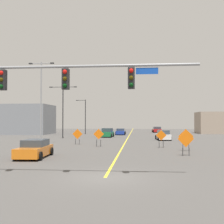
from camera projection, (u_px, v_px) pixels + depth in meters
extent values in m
plane|color=#4C4947|center=(105.00, 178.00, 13.90)|extent=(168.96, 168.96, 0.00)
cube|color=yellow|center=(130.00, 134.00, 60.62)|extent=(0.16, 93.87, 0.01)
cylinder|color=gray|center=(66.00, 67.00, 14.26)|extent=(13.29, 0.14, 0.14)
cube|color=black|center=(3.00, 80.00, 14.54)|extent=(0.34, 0.32, 1.05)
sphere|color=red|center=(1.00, 73.00, 14.38)|extent=(0.22, 0.22, 0.22)
sphere|color=#3C3106|center=(1.00, 80.00, 14.37)|extent=(0.22, 0.22, 0.22)
sphere|color=black|center=(1.00, 86.00, 14.36)|extent=(0.22, 0.22, 0.22)
cube|color=black|center=(66.00, 79.00, 14.23)|extent=(0.34, 0.32, 1.05)
sphere|color=red|center=(65.00, 72.00, 14.08)|extent=(0.22, 0.22, 0.22)
sphere|color=#3C3106|center=(65.00, 79.00, 14.07)|extent=(0.22, 0.22, 0.22)
sphere|color=black|center=(65.00, 86.00, 14.05)|extent=(0.22, 0.22, 0.22)
cube|color=black|center=(131.00, 78.00, 13.93)|extent=(0.34, 0.32, 1.05)
sphere|color=red|center=(131.00, 71.00, 13.78)|extent=(0.22, 0.22, 0.22)
sphere|color=#3C3106|center=(131.00, 78.00, 13.77)|extent=(0.22, 0.22, 0.22)
sphere|color=black|center=(131.00, 85.00, 13.75)|extent=(0.22, 0.22, 0.22)
cube|color=#1447B7|center=(147.00, 71.00, 13.88)|extent=(1.10, 0.03, 0.32)
cylinder|color=black|center=(63.00, 112.00, 45.45)|extent=(0.16, 0.16, 8.45)
cylinder|color=black|center=(57.00, 87.00, 45.67)|extent=(2.03, 0.08, 0.08)
cube|color=#262628|center=(51.00, 87.00, 45.76)|extent=(0.44, 0.24, 0.14)
cylinder|color=black|center=(69.00, 87.00, 45.49)|extent=(2.03, 0.08, 0.08)
cube|color=#262628|center=(75.00, 87.00, 45.40)|extent=(0.44, 0.24, 0.14)
cylinder|color=gray|center=(41.00, 103.00, 33.98)|extent=(0.16, 0.16, 9.95)
cylinder|color=gray|center=(36.00, 63.00, 34.19)|extent=(1.34, 0.08, 0.08)
cube|color=#262628|center=(31.00, 64.00, 34.25)|extent=(0.44, 0.24, 0.14)
cylinder|color=gray|center=(47.00, 63.00, 34.07)|extent=(1.34, 0.08, 0.08)
cube|color=#262628|center=(52.00, 63.00, 34.01)|extent=(0.44, 0.24, 0.14)
cylinder|color=black|center=(85.00, 117.00, 59.45)|extent=(0.16, 0.16, 7.32)
cylinder|color=black|center=(81.00, 100.00, 59.64)|extent=(1.80, 0.08, 0.08)
cube|color=#262628|center=(77.00, 100.00, 59.73)|extent=(0.44, 0.24, 0.14)
cube|color=orange|center=(99.00, 134.00, 30.72)|extent=(1.16, 0.13, 1.16)
cylinder|color=black|center=(97.00, 143.00, 30.69)|extent=(0.05, 0.05, 0.77)
cylinder|color=black|center=(101.00, 143.00, 30.69)|extent=(0.05, 0.05, 0.77)
cube|color=orange|center=(161.00, 135.00, 29.49)|extent=(1.09, 0.23, 1.10)
cylinder|color=black|center=(159.00, 144.00, 29.52)|extent=(0.05, 0.05, 0.74)
cylinder|color=black|center=(163.00, 144.00, 29.41)|extent=(0.05, 0.05, 0.74)
cube|color=orange|center=(186.00, 136.00, 26.31)|extent=(1.39, 0.16, 1.40)
cylinder|color=black|center=(183.00, 147.00, 26.33)|extent=(0.05, 0.05, 0.65)
cylinder|color=black|center=(189.00, 148.00, 26.23)|extent=(0.05, 0.05, 0.65)
cube|color=orange|center=(77.00, 134.00, 33.58)|extent=(1.22, 0.07, 1.22)
cylinder|color=black|center=(75.00, 142.00, 33.57)|extent=(0.05, 0.05, 0.62)
cylinder|color=black|center=(79.00, 142.00, 33.52)|extent=(0.05, 0.05, 0.62)
cube|color=orange|center=(186.00, 139.00, 22.68)|extent=(1.34, 0.30, 1.36)
cylinder|color=black|center=(183.00, 152.00, 22.62)|extent=(0.05, 0.05, 0.67)
cylinder|color=black|center=(189.00, 152.00, 22.67)|extent=(0.05, 0.05, 0.67)
cube|color=#1E389E|center=(121.00, 132.00, 56.77)|extent=(1.75, 3.96, 0.64)
cube|color=#333D47|center=(121.00, 130.00, 56.98)|extent=(1.56, 2.15, 0.48)
cylinder|color=black|center=(116.00, 133.00, 55.48)|extent=(0.23, 0.64, 0.64)
cylinder|color=black|center=(124.00, 134.00, 55.31)|extent=(0.23, 0.64, 0.64)
cylinder|color=black|center=(117.00, 133.00, 58.22)|extent=(0.23, 0.64, 0.64)
cylinder|color=black|center=(125.00, 133.00, 58.05)|extent=(0.23, 0.64, 0.64)
cube|color=orange|center=(35.00, 151.00, 21.53)|extent=(2.06, 4.63, 0.69)
cube|color=#333D47|center=(35.00, 143.00, 21.77)|extent=(1.75, 2.39, 0.52)
cylinder|color=black|center=(15.00, 156.00, 19.96)|extent=(0.26, 0.65, 0.64)
cylinder|color=black|center=(40.00, 156.00, 19.90)|extent=(0.26, 0.65, 0.64)
cylinder|color=black|center=(30.00, 151.00, 23.13)|extent=(0.26, 0.65, 0.64)
cylinder|color=black|center=(51.00, 151.00, 23.07)|extent=(0.26, 0.65, 0.64)
cube|color=#196B38|center=(107.00, 134.00, 48.75)|extent=(2.01, 4.19, 0.75)
cube|color=#333D47|center=(107.00, 130.00, 48.97)|extent=(1.74, 2.47, 0.65)
cylinder|color=black|center=(101.00, 136.00, 47.45)|extent=(0.25, 0.65, 0.64)
cylinder|color=black|center=(111.00, 136.00, 47.19)|extent=(0.25, 0.65, 0.64)
cylinder|color=black|center=(103.00, 135.00, 50.29)|extent=(0.25, 0.65, 0.64)
cylinder|color=black|center=(113.00, 135.00, 50.03)|extent=(0.25, 0.65, 0.64)
cube|color=white|center=(163.00, 136.00, 41.46)|extent=(1.95, 4.59, 0.70)
cube|color=#333D47|center=(163.00, 132.00, 41.26)|extent=(1.67, 2.37, 0.60)
cylinder|color=black|center=(167.00, 137.00, 43.00)|extent=(0.25, 0.65, 0.64)
cylinder|color=black|center=(156.00, 137.00, 43.07)|extent=(0.25, 0.65, 0.64)
cylinder|color=black|center=(171.00, 138.00, 39.85)|extent=(0.25, 0.65, 0.64)
cylinder|color=black|center=(159.00, 138.00, 39.92)|extent=(0.25, 0.65, 0.64)
cube|color=red|center=(157.00, 130.00, 68.27)|extent=(2.07, 4.02, 0.69)
cube|color=#333D47|center=(157.00, 128.00, 68.09)|extent=(1.80, 2.33, 0.55)
cylinder|color=black|center=(160.00, 131.00, 69.60)|extent=(0.25, 0.65, 0.64)
cylinder|color=black|center=(152.00, 131.00, 69.68)|extent=(0.25, 0.65, 0.64)
cylinder|color=black|center=(161.00, 131.00, 66.85)|extent=(0.25, 0.65, 0.64)
cylinder|color=black|center=(154.00, 131.00, 66.93)|extent=(0.25, 0.65, 0.64)
cube|color=gray|center=(28.00, 119.00, 60.45)|extent=(9.87, 8.94, 6.26)
cube|color=gray|center=(214.00, 123.00, 63.04)|extent=(7.46, 6.99, 4.79)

